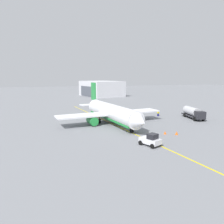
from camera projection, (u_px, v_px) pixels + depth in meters
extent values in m
plane|color=slate|center=(112.00, 124.00, 55.38)|extent=(400.00, 400.00, 0.00)
cylinder|color=white|center=(112.00, 112.00, 54.89)|extent=(23.86, 7.65, 3.96)
cube|color=#238C3D|center=(112.00, 116.00, 55.07)|extent=(22.46, 6.74, 1.11)
cone|color=white|center=(140.00, 122.00, 43.23)|extent=(3.83, 4.27, 3.80)
cone|color=white|center=(93.00, 104.00, 67.07)|extent=(5.05, 4.05, 3.36)
cube|color=#238C3D|center=(93.00, 91.00, 65.84)|extent=(3.22, 0.86, 5.20)
cube|color=white|center=(94.00, 104.00, 66.49)|extent=(3.71, 8.67, 0.24)
cube|color=white|center=(110.00, 113.00, 55.86)|extent=(9.10, 27.79, 0.36)
cylinder|color=#238C3D|center=(130.00, 117.00, 57.54)|extent=(3.49, 2.58, 2.10)
cylinder|color=#238C3D|center=(92.00, 121.00, 53.17)|extent=(3.49, 2.58, 2.10)
cylinder|color=#4C4C51|center=(132.00, 127.00, 46.44)|extent=(0.24, 0.24, 1.24)
cylinder|color=black|center=(132.00, 130.00, 46.54)|extent=(1.15, 0.57, 1.10)
cylinder|color=#4C4C51|center=(118.00, 117.00, 58.07)|extent=(0.24, 0.24, 1.24)
cylinder|color=black|center=(118.00, 119.00, 58.17)|extent=(1.15, 0.57, 1.10)
cylinder|color=#4C4C51|center=(99.00, 119.00, 55.88)|extent=(0.24, 0.24, 1.24)
cylinder|color=black|center=(99.00, 121.00, 55.98)|extent=(1.15, 0.57, 1.10)
cube|color=#2D2D33|center=(192.00, 116.00, 62.32)|extent=(9.45, 3.94, 0.30)
cube|color=#232328|center=(200.00, 115.00, 58.07)|extent=(2.36, 2.69, 2.00)
cube|color=black|center=(202.00, 114.00, 57.12)|extent=(0.48, 2.00, 0.90)
cylinder|color=silver|center=(192.00, 111.00, 62.69)|extent=(6.65, 3.29, 2.30)
cylinder|color=black|center=(203.00, 119.00, 58.79)|extent=(1.14, 0.52, 1.10)
cylinder|color=black|center=(195.00, 119.00, 58.49)|extent=(1.14, 0.52, 1.10)
cylinder|color=black|center=(193.00, 115.00, 64.67)|extent=(1.14, 0.52, 1.10)
cylinder|color=black|center=(185.00, 115.00, 64.38)|extent=(1.14, 0.52, 1.10)
cube|color=silver|center=(150.00, 141.00, 37.97)|extent=(4.11, 3.36, 0.90)
cube|color=black|center=(153.00, 136.00, 37.45)|extent=(1.95, 2.05, 0.90)
cylinder|color=black|center=(141.00, 143.00, 38.34)|extent=(0.85, 0.62, 0.80)
cylinder|color=black|center=(148.00, 140.00, 39.66)|extent=(0.85, 0.62, 0.80)
cylinder|color=black|center=(152.00, 146.00, 36.43)|extent=(0.85, 0.62, 0.80)
cylinder|color=black|center=(160.00, 144.00, 37.74)|extent=(0.85, 0.62, 0.80)
cube|color=navy|center=(158.00, 115.00, 65.67)|extent=(0.50, 0.41, 0.85)
cube|color=yellow|center=(158.00, 112.00, 65.55)|extent=(0.59, 0.47, 0.60)
sphere|color=tan|center=(158.00, 111.00, 65.47)|extent=(0.24, 0.24, 0.24)
cone|color=#F2590F|center=(165.00, 133.00, 45.45)|extent=(0.56, 0.56, 0.62)
cone|color=#F2590F|center=(177.00, 133.00, 45.00)|extent=(0.61, 0.61, 0.68)
cube|color=silver|center=(101.00, 89.00, 130.34)|extent=(28.52, 24.27, 8.80)
cube|color=#4C515B|center=(87.00, 91.00, 125.80)|extent=(16.62, 4.65, 5.81)
cube|color=yellow|center=(112.00, 124.00, 55.38)|extent=(69.43, 11.48, 0.01)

